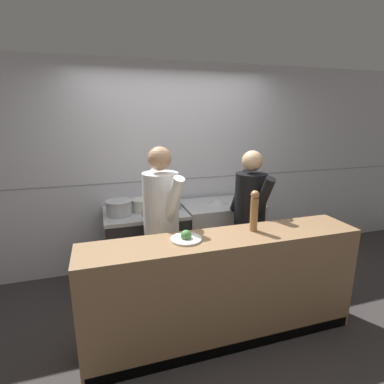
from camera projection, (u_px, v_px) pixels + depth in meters
The scene contains 13 objects.
ground_plane at pixel (213, 324), 2.89m from camera, with size 14.00×14.00×0.00m, color #383333.
wall_back_tiled at pixel (175, 167), 3.89m from camera, with size 8.00×0.06×2.60m.
oven_range at pixel (146, 246), 3.60m from camera, with size 0.93×0.71×0.88m.
prep_counter at pixel (220, 236), 3.88m from camera, with size 0.97×0.65×0.89m.
pass_counter at pixel (224, 289), 2.62m from camera, with size 2.41×0.45×0.98m.
stock_pot at pixel (119, 207), 3.34m from camera, with size 0.29×0.29×0.17m.
sauce_pot at pixel (142, 205), 3.47m from camera, with size 0.24×0.24×0.14m.
braising_pot at pixel (170, 201), 3.57m from camera, with size 0.27×0.27×0.16m.
mixing_bowl_steel at pixel (218, 201), 3.72m from camera, with size 0.25×0.25×0.08m.
plated_dish_main at pixel (186, 238), 2.42m from camera, with size 0.26×0.26×0.09m.
pepper_mill at pixel (254, 210), 2.58m from camera, with size 0.07×0.07×0.36m.
chef_head_cook at pixel (161, 224), 2.91m from camera, with size 0.44×0.72×1.69m.
chef_sous at pixel (249, 217), 3.21m from camera, with size 0.37×0.71×1.62m.
Camera 1 is at (-0.93, -2.31, 1.96)m, focal length 28.00 mm.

